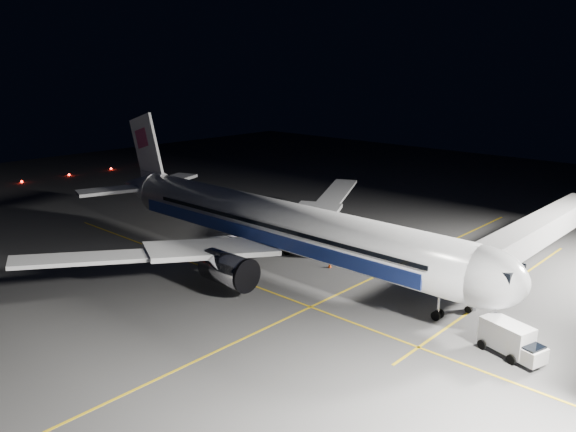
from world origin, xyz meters
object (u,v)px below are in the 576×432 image
Objects in this scene: service_truck at (512,339)px; baggage_tug at (256,227)px; safety_cone_b at (287,252)px; airliner at (272,224)px; jet_bridge at (531,234)px; safety_cone_a at (330,265)px; safety_cone_c at (300,240)px.

baggage_tug is (-40.47, 10.13, -0.60)m from service_truck.
safety_cone_b is (9.65, -3.78, -0.59)m from baggage_tug.
airliner is 29.59m from service_truck.
baggage_tug is (-34.26, -10.06, -3.72)m from jet_bridge.
service_truck reaches higher than safety_cone_a.
baggage_tug reaches higher than safety_cone_b.
safety_cone_a is at bearing -27.83° from safety_cone_c.
safety_cone_c is (-1.96, 4.51, 0.07)m from safety_cone_b.
safety_cone_a is at bearing -5.84° from baggage_tug.
safety_cone_c is at bearing 113.48° from safety_cone_b.
service_truck is at bearing -6.40° from baggage_tug.
airliner is 21.86× the size of baggage_tug.
safety_cone_c is at bearing -160.65° from jet_bridge.
safety_cone_c is (-32.77, 10.87, -1.12)m from service_truck.
safety_cone_b is at bearing -66.52° from safety_cone_c.
airliner is at bearing -70.04° from safety_cone_b.
airliner is 14.41m from baggage_tug.
safety_cone_b is at bearing 178.21° from safety_cone_a.
jet_bridge is 22.94m from safety_cone_a.
baggage_tug is at bearing 158.64° from safety_cone_b.
safety_cone_c reaches higher than safety_cone_b.
airliner reaches higher than jet_bridge.
safety_cone_a is 1.16× the size of safety_cone_b.
safety_cone_c is at bearing 13.08° from baggage_tug.
safety_cone_b is (-1.53, 4.22, -4.89)m from airliner.
safety_cone_c is at bearing 152.17° from safety_cone_a.
jet_bridge is 12.23× the size of baggage_tug.
safety_cone_c is (7.70, 0.73, -0.52)m from baggage_tug.
safety_cone_a is at bearing -141.41° from jet_bridge.
safety_cone_c reaches higher than safety_cone_a.
service_truck reaches higher than baggage_tug.
service_truck reaches higher than safety_cone_b.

